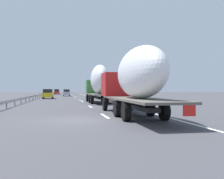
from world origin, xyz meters
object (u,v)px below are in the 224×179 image
(car_yellow_coupe, at_px, (48,94))
(car_red_compact, at_px, (57,92))
(car_white_van, at_px, (57,92))
(road_sign, at_px, (99,87))
(car_silver_hatch, at_px, (67,93))
(truck_trailing, at_px, (134,79))
(truck_lead, at_px, (99,83))

(car_yellow_coupe, distance_m, car_red_compact, 44.72)
(car_white_van, relative_size, road_sign, 1.23)
(car_red_compact, distance_m, car_silver_hatch, 26.12)
(car_yellow_coupe, height_order, road_sign, road_sign)
(car_white_van, distance_m, road_sign, 53.43)
(truck_trailing, xyz_separation_m, car_red_compact, (79.81, 6.98, -1.48))
(truck_lead, distance_m, truck_trailing, 17.54)
(car_yellow_coupe, relative_size, car_silver_hatch, 1.05)
(truck_lead, height_order, car_silver_hatch, truck_lead)
(truck_lead, distance_m, road_sign, 22.87)
(car_yellow_coupe, bearing_deg, truck_trailing, -168.02)
(truck_trailing, height_order, car_red_compact, truck_trailing)
(truck_lead, relative_size, truck_trailing, 0.87)
(car_yellow_coupe, height_order, car_red_compact, car_red_compact)
(car_white_van, bearing_deg, car_silver_hatch, -175.02)
(truck_trailing, distance_m, car_silver_hatch, 54.04)
(truck_lead, xyz_separation_m, car_white_van, (75.08, 7.15, -1.72))
(truck_lead, xyz_separation_m, car_silver_hatch, (36.34, 3.77, -1.73))
(road_sign, bearing_deg, car_silver_hatch, 26.66)
(car_silver_hatch, height_order, car_white_van, car_white_van)
(truck_lead, bearing_deg, car_white_van, 5.44)
(car_yellow_coupe, bearing_deg, car_red_compact, -0.60)
(car_white_van, bearing_deg, truck_trailing, -175.59)
(car_silver_hatch, distance_m, car_white_van, 38.88)
(truck_trailing, bearing_deg, car_white_van, 4.41)
(car_yellow_coupe, height_order, car_white_van, car_white_van)
(car_yellow_coupe, relative_size, road_sign, 1.41)
(road_sign, bearing_deg, truck_trailing, 175.59)
(car_red_compact, relative_size, car_silver_hatch, 1.02)
(car_yellow_coupe, distance_m, car_silver_hatch, 19.16)
(truck_lead, distance_m, car_silver_hatch, 36.58)
(truck_lead, height_order, car_white_van, truck_lead)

